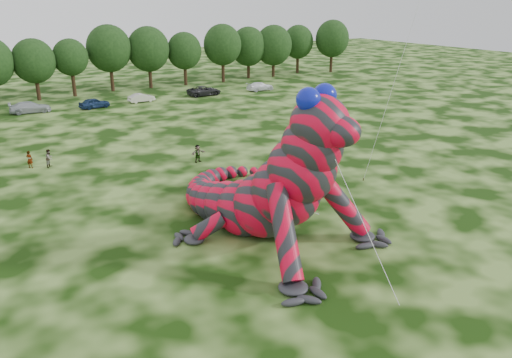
{
  "coord_description": "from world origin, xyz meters",
  "views": [
    {
      "loc": [
        -16.25,
        -22.86,
        14.46
      ],
      "look_at": [
        -0.99,
        1.35,
        4.0
      ],
      "focal_mm": 35.0,
      "sensor_mm": 36.0,
      "label": 1
    }
  ],
  "objects": [
    {
      "name": "car_3",
      "position": [
        -6.83,
        48.27,
        0.75
      ],
      "size": [
        5.33,
        2.6,
        1.49
      ],
      "primitive_type": "imported",
      "rotation": [
        0.0,
        0.0,
        1.47
      ],
      "color": "#ABB2B5",
      "rests_on": "ground"
    },
    {
      "name": "car_5",
      "position": [
        8.16,
        47.33,
        0.63
      ],
      "size": [
        3.94,
        1.64,
        1.27
      ],
      "primitive_type": "imported",
      "rotation": [
        0.0,
        0.0,
        1.65
      ],
      "color": "beige",
      "rests_on": "ground"
    },
    {
      "name": "tree_9",
      "position": [
        1.06,
        57.35,
        4.34
      ],
      "size": [
        5.27,
        4.74,
        8.68
      ],
      "primitive_type": null,
      "color": "black",
      "rests_on": "ground"
    },
    {
      "name": "tree_17",
      "position": [
        51.95,
        56.66,
        5.15
      ],
      "size": [
        6.98,
        6.28,
        10.3
      ],
      "primitive_type": null,
      "color": "black",
      "rests_on": "ground"
    },
    {
      "name": "tree_12",
      "position": [
        20.01,
        57.74,
        4.49
      ],
      "size": [
        5.99,
        5.39,
        8.97
      ],
      "primitive_type": null,
      "color": "black",
      "rests_on": "ground"
    },
    {
      "name": "tree_15",
      "position": [
        38.47,
        57.77,
        4.82
      ],
      "size": [
        7.17,
        6.45,
        9.63
      ],
      "primitive_type": null,
      "color": "black",
      "rests_on": "ground"
    },
    {
      "name": "tree_13",
      "position": [
        27.13,
        57.13,
        5.06
      ],
      "size": [
        6.83,
        6.15,
        10.13
      ],
      "primitive_type": null,
      "color": "black",
      "rests_on": "ground"
    },
    {
      "name": "car_7",
      "position": [
        28.05,
        46.2,
        0.68
      ],
      "size": [
        4.75,
        2.09,
        1.36
      ],
      "primitive_type": "imported",
      "rotation": [
        0.0,
        0.0,
        1.61
      ],
      "color": "white",
      "rests_on": "ground"
    },
    {
      "name": "tree_16",
      "position": [
        45.45,
        59.37,
        4.69
      ],
      "size": [
        6.26,
        5.63,
        9.37
      ],
      "primitive_type": null,
      "color": "black",
      "rests_on": "ground"
    },
    {
      "name": "tree_8",
      "position": [
        -4.22,
        56.99,
        4.47
      ],
      "size": [
        6.14,
        5.53,
        8.94
      ],
      "primitive_type": null,
      "color": "black",
      "rests_on": "ground"
    },
    {
      "name": "spectator_5",
      "position": [
        2.72,
        17.39,
        0.83
      ],
      "size": [
        1.61,
        0.75,
        1.67
      ],
      "primitive_type": "imported",
      "rotation": [
        0.0,
        0.0,
        0.17
      ],
      "color": "gray",
      "rests_on": "ground"
    },
    {
      "name": "car_4",
      "position": [
        1.2,
        46.75,
        0.7
      ],
      "size": [
        4.35,
        2.33,
        1.41
      ],
      "primitive_type": "imported",
      "rotation": [
        0.0,
        0.0,
        1.74
      ],
      "color": "navy",
      "rests_on": "ground"
    },
    {
      "name": "tree_10",
      "position": [
        7.4,
        58.58,
        5.25
      ],
      "size": [
        7.09,
        6.38,
        10.5
      ],
      "primitive_type": null,
      "color": "black",
      "rests_on": "ground"
    },
    {
      "name": "tree_11",
      "position": [
        13.79,
        58.2,
        5.03
      ],
      "size": [
        7.01,
        6.31,
        10.07
      ],
      "primitive_type": null,
      "color": "black",
      "rests_on": "ground"
    },
    {
      "name": "tree_14",
      "position": [
        33.46,
        58.72,
        4.7
      ],
      "size": [
        6.82,
        6.14,
        9.4
      ],
      "primitive_type": null,
      "color": "black",
      "rests_on": "ground"
    },
    {
      "name": "spectator_0",
      "position": [
        -10.77,
        23.88,
        0.8
      ],
      "size": [
        0.69,
        0.68,
        1.6
      ],
      "primitive_type": "imported",
      "rotation": [
        0.0,
        0.0,
        2.39
      ],
      "color": "gray",
      "rests_on": "ground"
    },
    {
      "name": "ground",
      "position": [
        0.0,
        0.0,
        0.0
      ],
      "size": [
        240.0,
        240.0,
        0.0
      ],
      "primitive_type": "plane",
      "color": "#16330A",
      "rests_on": "ground"
    },
    {
      "name": "car_6",
      "position": [
        18.27,
        47.12,
        0.74
      ],
      "size": [
        5.36,
        2.58,
        1.47
      ],
      "primitive_type": "imported",
      "rotation": [
        0.0,
        0.0,
        1.54
      ],
      "color": "#232325",
      "rests_on": "ground"
    },
    {
      "name": "spectator_1",
      "position": [
        -9.21,
        23.26,
        0.82
      ],
      "size": [
        0.99,
        1.02,
        1.65
      ],
      "primitive_type": "imported",
      "rotation": [
        0.0,
        0.0,
        0.9
      ],
      "color": "gray",
      "rests_on": "ground"
    },
    {
      "name": "inflatable_gecko",
      "position": [
        -1.0,
        2.35,
        5.06
      ],
      "size": [
        22.7,
        24.68,
        10.12
      ],
      "primitive_type": null,
      "rotation": [
        0.0,
        0.0,
        0.33
      ],
      "color": "red",
      "rests_on": "ground"
    }
  ]
}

